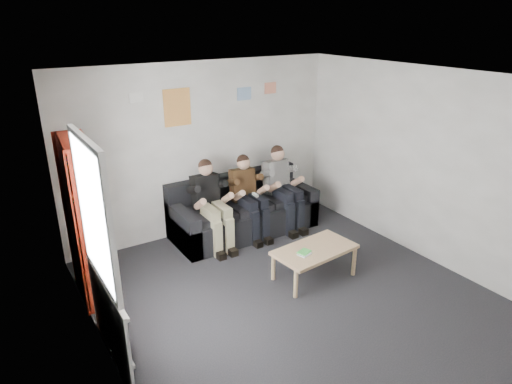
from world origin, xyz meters
TOP-DOWN VIEW (x-y plane):
  - room_shell at (0.00, 0.00)m, footprint 5.00×5.00m
  - sofa at (0.45, 2.06)m, footprint 2.33×0.95m
  - bookshelf at (-2.07, 1.53)m, footprint 0.30×0.91m
  - coffee_table at (0.52, 0.32)m, footprint 1.09×0.60m
  - game_cases at (0.31, 0.28)m, footprint 0.19×0.15m
  - person_left at (-0.21, 1.85)m, footprint 0.40×0.85m
  - person_middle at (0.45, 1.85)m, footprint 0.38×0.81m
  - person_right at (1.10, 1.85)m, footprint 0.40×0.86m
  - radiator at (-2.15, 0.20)m, footprint 0.10×0.64m
  - window at (-2.22, 0.20)m, footprint 0.05×1.30m
  - poster_large at (-0.40, 2.49)m, footprint 0.42×0.01m
  - poster_blue at (0.75, 2.49)m, footprint 0.25×0.01m
  - poster_pink at (1.25, 2.49)m, footprint 0.22×0.01m
  - poster_sign at (-1.00, 2.49)m, footprint 0.20×0.01m

SIDE VIEW (x-z plane):
  - sofa at x=0.45m, z-range -0.13..0.78m
  - radiator at x=-2.15m, z-range 0.05..0.65m
  - coffee_table at x=0.52m, z-range 0.17..0.60m
  - game_cases at x=0.31m, z-range 0.44..0.46m
  - person_middle at x=0.45m, z-range 0.01..1.32m
  - person_left at x=-0.21m, z-range 0.01..1.35m
  - person_right at x=1.10m, z-range 0.00..1.36m
  - bookshelf at x=-2.07m, z-range 0.00..2.03m
  - window at x=-2.22m, z-range -0.15..2.21m
  - room_shell at x=0.00m, z-range -1.15..3.85m
  - poster_large at x=-0.40m, z-range 1.77..2.32m
  - poster_blue at x=0.75m, z-range 2.05..2.25m
  - poster_pink at x=1.25m, z-range 2.11..2.29m
  - poster_sign at x=-1.00m, z-range 2.18..2.32m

